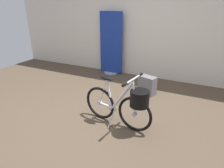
# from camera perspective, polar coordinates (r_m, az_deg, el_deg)

# --- Properties ---
(ground_plane) EXTENTS (7.51, 7.51, 0.00)m
(ground_plane) POSITION_cam_1_polar(r_m,az_deg,el_deg) (3.03, -4.85, -11.61)
(ground_plane) COLOR brown
(back_wall) EXTENTS (7.51, 0.10, 3.04)m
(back_wall) POSITION_cam_1_polar(r_m,az_deg,el_deg) (4.74, 10.45, 20.03)
(back_wall) COLOR silver
(back_wall) RESTS_ON ground_plane
(floor_banner_stand) EXTENTS (0.60, 0.36, 1.52)m
(floor_banner_stand) POSITION_cam_1_polar(r_m,az_deg,el_deg) (4.97, -0.29, 10.68)
(floor_banner_stand) COLOR #B7B7BC
(floor_banner_stand) RESTS_ON ground_plane
(folding_bike_foreground) EXTENTS (1.12, 0.53, 0.80)m
(folding_bike_foreground) POSITION_cam_1_polar(r_m,az_deg,el_deg) (2.79, 3.53, -5.61)
(folding_bike_foreground) COLOR black
(folding_bike_foreground) RESTS_ON ground_plane
(backpack_on_floor) EXTENTS (0.38, 0.29, 0.37)m
(backpack_on_floor) POSITION_cam_1_polar(r_m,az_deg,el_deg) (3.96, 10.24, -0.34)
(backpack_on_floor) COLOR slate
(backpack_on_floor) RESTS_ON ground_plane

